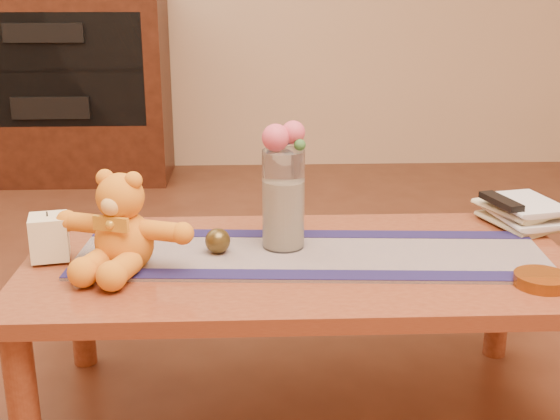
{
  "coord_description": "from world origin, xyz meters",
  "views": [
    {
      "loc": [
        -0.12,
        -1.73,
        1.14
      ],
      "look_at": [
        -0.05,
        0.0,
        0.58
      ],
      "focal_mm": 46.65,
      "sensor_mm": 36.0,
      "label": 1
    }
  ],
  "objects_px": {
    "teddy_bear": "(123,222)",
    "bronze_ball": "(218,241)",
    "pillar_candle": "(49,237)",
    "book_bottom": "(497,225)",
    "glass_vase": "(283,199)",
    "amber_dish": "(542,280)",
    "tv_remote": "(501,201)"
  },
  "relations": [
    {
      "from": "teddy_bear",
      "to": "glass_vase",
      "type": "xyz_separation_m",
      "value": [
        0.39,
        0.12,
        0.02
      ]
    },
    {
      "from": "teddy_bear",
      "to": "bronze_ball",
      "type": "distance_m",
      "value": 0.25
    },
    {
      "from": "book_bottom",
      "to": "glass_vase",
      "type": "bearing_deg",
      "value": 174.59
    },
    {
      "from": "pillar_candle",
      "to": "amber_dish",
      "type": "bearing_deg",
      "value": -10.01
    },
    {
      "from": "book_bottom",
      "to": "tv_remote",
      "type": "bearing_deg",
      "value": -93.0
    },
    {
      "from": "teddy_bear",
      "to": "amber_dish",
      "type": "relative_size",
      "value": 2.64
    },
    {
      "from": "teddy_bear",
      "to": "book_bottom",
      "type": "relative_size",
      "value": 1.52
    },
    {
      "from": "teddy_bear",
      "to": "book_bottom",
      "type": "height_order",
      "value": "teddy_bear"
    },
    {
      "from": "teddy_bear",
      "to": "glass_vase",
      "type": "distance_m",
      "value": 0.41
    },
    {
      "from": "amber_dish",
      "to": "tv_remote",
      "type": "bearing_deg",
      "value": 85.71
    },
    {
      "from": "book_bottom",
      "to": "amber_dish",
      "type": "height_order",
      "value": "amber_dish"
    },
    {
      "from": "teddy_bear",
      "to": "glass_vase",
      "type": "relative_size",
      "value": 1.3
    },
    {
      "from": "book_bottom",
      "to": "tv_remote",
      "type": "relative_size",
      "value": 1.39
    },
    {
      "from": "bronze_ball",
      "to": "pillar_candle",
      "type": "bearing_deg",
      "value": -177.98
    },
    {
      "from": "pillar_candle",
      "to": "bronze_ball",
      "type": "bearing_deg",
      "value": 2.02
    },
    {
      "from": "teddy_bear",
      "to": "bronze_ball",
      "type": "bearing_deg",
      "value": 38.81
    },
    {
      "from": "book_bottom",
      "to": "pillar_candle",
      "type": "bearing_deg",
      "value": 170.98
    },
    {
      "from": "teddy_bear",
      "to": "book_bottom",
      "type": "distance_m",
      "value": 1.05
    },
    {
      "from": "pillar_candle",
      "to": "teddy_bear",
      "type": "bearing_deg",
      "value": -17.68
    },
    {
      "from": "glass_vase",
      "to": "pillar_candle",
      "type": "bearing_deg",
      "value": -174.74
    },
    {
      "from": "teddy_bear",
      "to": "amber_dish",
      "type": "height_order",
      "value": "teddy_bear"
    },
    {
      "from": "glass_vase",
      "to": "book_bottom",
      "type": "bearing_deg",
      "value": 12.69
    },
    {
      "from": "teddy_bear",
      "to": "pillar_candle",
      "type": "xyz_separation_m",
      "value": [
        -0.2,
        0.06,
        -0.06
      ]
    },
    {
      "from": "glass_vase",
      "to": "bronze_ball",
      "type": "height_order",
      "value": "glass_vase"
    },
    {
      "from": "bronze_ball",
      "to": "tv_remote",
      "type": "relative_size",
      "value": 0.41
    },
    {
      "from": "bronze_ball",
      "to": "teddy_bear",
      "type": "bearing_deg",
      "value": -160.74
    },
    {
      "from": "pillar_candle",
      "to": "glass_vase",
      "type": "xyz_separation_m",
      "value": [
        0.59,
        0.05,
        0.07
      ]
    },
    {
      "from": "teddy_bear",
      "to": "bronze_ball",
      "type": "xyz_separation_m",
      "value": [
        0.22,
        0.08,
        -0.08
      ]
    },
    {
      "from": "bronze_ball",
      "to": "book_bottom",
      "type": "relative_size",
      "value": 0.29
    },
    {
      "from": "teddy_bear",
      "to": "bronze_ball",
      "type": "relative_size",
      "value": 5.17
    },
    {
      "from": "glass_vase",
      "to": "tv_remote",
      "type": "bearing_deg",
      "value": 11.79
    },
    {
      "from": "book_bottom",
      "to": "tv_remote",
      "type": "height_order",
      "value": "tv_remote"
    }
  ]
}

